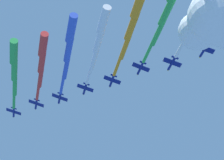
{
  "coord_description": "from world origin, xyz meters",
  "views": [
    {
      "loc": [
        -86.91,
        101.08,
        58.85
      ],
      "look_at": [
        0.0,
        0.0,
        167.64
      ],
      "focal_mm": 57.4,
      "sensor_mm": 36.0,
      "label": 1
    }
  ],
  "objects_px": {
    "jet_lead": "(14,70)",
    "jet_starboard_inner": "(68,49)",
    "jet_port_outer": "(167,11)",
    "jet_starboard_mid": "(131,26)",
    "jet_starboard_outer": "(202,8)",
    "jet_port_inner": "(42,62)",
    "jet_port_mid": "(99,40)"
  },
  "relations": [
    {
      "from": "jet_port_mid",
      "to": "jet_port_outer",
      "type": "distance_m",
      "value": 31.16
    },
    {
      "from": "jet_lead",
      "to": "jet_port_outer",
      "type": "height_order",
      "value": "jet_port_outer"
    },
    {
      "from": "jet_starboard_inner",
      "to": "jet_port_outer",
      "type": "distance_m",
      "value": 45.17
    },
    {
      "from": "jet_starboard_mid",
      "to": "jet_starboard_outer",
      "type": "bearing_deg",
      "value": -160.99
    },
    {
      "from": "jet_lead",
      "to": "jet_starboard_mid",
      "type": "relative_size",
      "value": 1.0
    },
    {
      "from": "jet_port_mid",
      "to": "jet_starboard_mid",
      "type": "xyz_separation_m",
      "value": [
        -15.98,
        -2.26,
        -0.67
      ]
    },
    {
      "from": "jet_port_inner",
      "to": "jet_lead",
      "type": "bearing_deg",
      "value": 20.92
    },
    {
      "from": "jet_lead",
      "to": "jet_port_outer",
      "type": "relative_size",
      "value": 1.01
    },
    {
      "from": "jet_starboard_inner",
      "to": "jet_port_mid",
      "type": "distance_m",
      "value": 14.12
    },
    {
      "from": "jet_port_inner",
      "to": "jet_port_mid",
      "type": "bearing_deg",
      "value": -168.17
    },
    {
      "from": "jet_starboard_mid",
      "to": "jet_starboard_outer",
      "type": "distance_m",
      "value": 28.59
    },
    {
      "from": "jet_lead",
      "to": "jet_port_inner",
      "type": "xyz_separation_m",
      "value": [
        -13.46,
        -5.14,
        0.39
      ]
    },
    {
      "from": "jet_port_inner",
      "to": "jet_starboard_mid",
      "type": "relative_size",
      "value": 0.96
    },
    {
      "from": "jet_port_mid",
      "to": "jet_port_outer",
      "type": "bearing_deg",
      "value": -167.9
    },
    {
      "from": "jet_port_mid",
      "to": "jet_port_outer",
      "type": "relative_size",
      "value": 0.97
    },
    {
      "from": "jet_starboard_outer",
      "to": "jet_starboard_inner",
      "type": "bearing_deg",
      "value": 16.41
    },
    {
      "from": "jet_lead",
      "to": "jet_port_outer",
      "type": "distance_m",
      "value": 75.78
    },
    {
      "from": "jet_port_inner",
      "to": "jet_port_outer",
      "type": "xyz_separation_m",
      "value": [
        -60.18,
        -12.75,
        0.39
      ]
    },
    {
      "from": "jet_starboard_mid",
      "to": "jet_lead",
      "type": "bearing_deg",
      "value": 12.97
    },
    {
      "from": "jet_lead",
      "to": "jet_starboard_inner",
      "type": "distance_m",
      "value": 30.68
    },
    {
      "from": "jet_lead",
      "to": "jet_port_inner",
      "type": "height_order",
      "value": "jet_port_inner"
    },
    {
      "from": "jet_port_inner",
      "to": "jet_starboard_outer",
      "type": "xyz_separation_m",
      "value": [
        -72.71,
        -17.78,
        -3.05
      ]
    },
    {
      "from": "jet_port_outer",
      "to": "jet_port_mid",
      "type": "bearing_deg",
      "value": 12.1
    },
    {
      "from": "jet_starboard_mid",
      "to": "jet_port_outer",
      "type": "distance_m",
      "value": 15.19
    },
    {
      "from": "jet_lead",
      "to": "jet_starboard_inner",
      "type": "xyz_separation_m",
      "value": [
        -29.99,
        -6.38,
        -0.97
      ]
    },
    {
      "from": "jet_lead",
      "to": "jet_starboard_mid",
      "type": "height_order",
      "value": "jet_lead"
    },
    {
      "from": "jet_lead",
      "to": "jet_starboard_mid",
      "type": "xyz_separation_m",
      "value": [
        -59.17,
        -13.63,
        -1.09
      ]
    },
    {
      "from": "jet_starboard_mid",
      "to": "jet_port_inner",
      "type": "bearing_deg",
      "value": 10.52
    },
    {
      "from": "jet_port_inner",
      "to": "jet_starboard_inner",
      "type": "xyz_separation_m",
      "value": [
        -16.54,
        -1.24,
        -1.36
      ]
    },
    {
      "from": "jet_starboard_inner",
      "to": "jet_lead",
      "type": "bearing_deg",
      "value": 12.0
    },
    {
      "from": "jet_starboard_inner",
      "to": "jet_starboard_mid",
      "type": "xyz_separation_m",
      "value": [
        -29.18,
        -7.25,
        -0.12
      ]
    },
    {
      "from": "jet_lead",
      "to": "jet_starboard_outer",
      "type": "height_order",
      "value": "jet_lead"
    }
  ]
}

